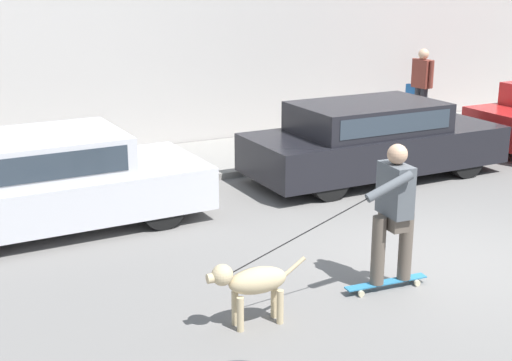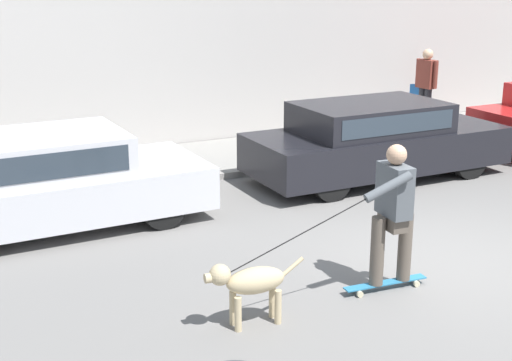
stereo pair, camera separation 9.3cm
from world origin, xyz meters
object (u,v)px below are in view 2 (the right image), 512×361
(dog, at_px, (250,283))
(skateboarder, at_px, (392,209))
(pedestrian_with_bag, at_px, (425,84))
(parked_car_0, at_px, (48,182))
(parked_car_1, at_px, (375,141))

(dog, relative_size, skateboarder, 0.42)
(pedestrian_with_bag, bearing_deg, skateboarder, -137.01)
(parked_car_0, height_order, parked_car_1, parked_car_0)
(dog, relative_size, pedestrian_with_bag, 0.62)
(skateboarder, xyz_separation_m, pedestrian_with_bag, (5.62, 6.32, 0.10))
(parked_car_1, xyz_separation_m, pedestrian_with_bag, (3.17, 2.62, 0.39))
(parked_car_0, distance_m, parked_car_1, 5.38)
(parked_car_1, bearing_deg, parked_car_0, 179.94)
(parked_car_1, bearing_deg, pedestrian_with_bag, 39.49)
(parked_car_0, bearing_deg, dog, -73.85)
(dog, distance_m, pedestrian_with_bag, 9.76)
(pedestrian_with_bag, bearing_deg, dog, -144.37)
(parked_car_0, xyz_separation_m, pedestrian_with_bag, (8.55, 2.62, 0.39))
(dog, xyz_separation_m, skateboarder, (1.74, 0.07, 0.47))
(parked_car_0, xyz_separation_m, dog, (1.19, -3.77, -0.18))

